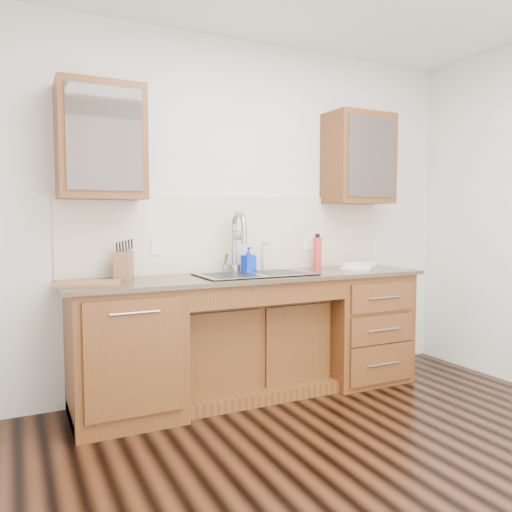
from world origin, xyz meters
name	(u,v)px	position (x,y,z in m)	size (l,w,h in m)	color
ground	(381,496)	(0.00, 0.00, -0.05)	(4.00, 3.50, 0.10)	#361B0D
wall_back	(234,215)	(0.00, 1.80, 1.35)	(4.00, 0.10, 2.70)	silver
base_cabinet_left	(125,352)	(-0.95, 1.44, 0.44)	(0.70, 0.62, 0.88)	#593014
base_cabinet_center	(249,346)	(0.00, 1.53, 0.35)	(1.20, 0.44, 0.70)	#593014
base_cabinet_right	(357,325)	(0.95, 1.44, 0.44)	(0.70, 0.62, 0.88)	#593014
countertop	(255,277)	(0.00, 1.43, 0.90)	(2.70, 0.65, 0.03)	#84705B
backsplash	(237,234)	(0.00, 1.74, 1.21)	(2.70, 0.02, 0.59)	beige
sink	(255,286)	(0.00, 1.41, 0.83)	(0.84, 0.46, 0.19)	#9E9EA5
faucet	(234,246)	(-0.07, 1.64, 1.11)	(0.04, 0.04, 0.40)	#999993
filter_tap	(262,256)	(0.18, 1.65, 1.03)	(0.02, 0.02, 0.24)	#999993
upper_cabinet_left	(101,142)	(-1.05, 1.58, 1.83)	(0.55, 0.34, 0.75)	#593014
upper_cabinet_right	(358,159)	(1.05, 1.58, 1.83)	(0.55, 0.34, 0.75)	#593014
outlet_left	(156,246)	(-0.65, 1.73, 1.12)	(0.08, 0.01, 0.12)	white
outlet_right	(308,243)	(0.65, 1.73, 1.12)	(0.08, 0.01, 0.12)	white
soap_bottle	(249,260)	(0.03, 1.59, 1.01)	(0.09, 0.09, 0.19)	#0634C2
water_bottle	(317,253)	(0.68, 1.62, 1.04)	(0.07, 0.07, 0.26)	red
plate	(355,269)	(0.89, 1.40, 0.92)	(0.27, 0.27, 0.02)	beige
dish_towel	(360,265)	(0.96, 1.42, 0.94)	(0.23, 0.17, 0.04)	silver
knife_block	(124,265)	(-0.91, 1.60, 1.01)	(0.10, 0.17, 0.19)	olive
cutting_board	(88,284)	(-1.18, 1.37, 0.92)	(0.39, 0.27, 0.02)	brown
cup_left_a	(83,149)	(-1.16, 1.58, 1.77)	(0.12, 0.12, 0.10)	white
cup_left_b	(113,151)	(-0.97, 1.58, 1.77)	(0.10, 0.10, 0.09)	white
cup_right_a	(349,165)	(0.96, 1.58, 1.77)	(0.12, 0.12, 0.10)	white
cup_right_b	(373,167)	(1.21, 1.58, 1.77)	(0.09, 0.09, 0.08)	white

